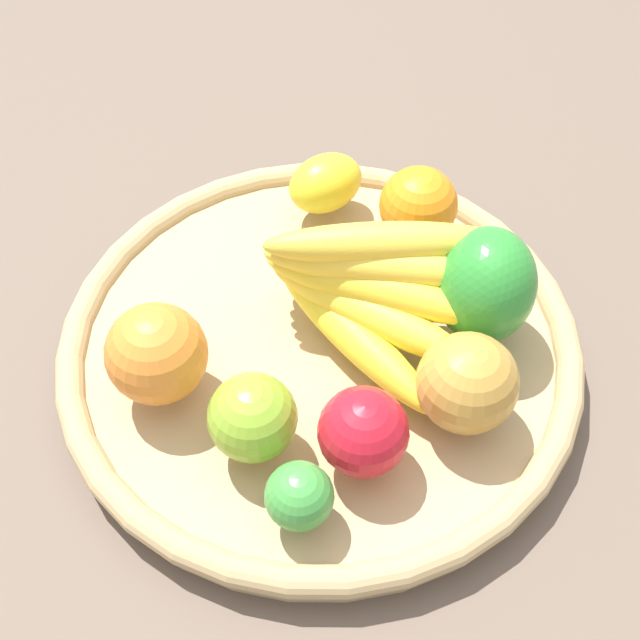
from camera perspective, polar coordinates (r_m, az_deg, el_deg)
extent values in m
plane|color=brown|center=(0.76, 0.00, -2.78)|extent=(2.40, 2.40, 0.00)
cylinder|color=tan|center=(0.75, 0.00, -2.17)|extent=(0.42, 0.42, 0.03)
torus|color=tan|center=(0.73, 0.00, -1.54)|extent=(0.44, 0.44, 0.02)
ellipsoid|color=yellow|center=(0.70, 2.27, -1.08)|extent=(0.19, 0.03, 0.03)
ellipsoid|color=yellow|center=(0.70, 3.24, 0.51)|extent=(0.19, 0.09, 0.03)
ellipsoid|color=yellow|center=(0.70, 3.74, 2.04)|extent=(0.18, 0.13, 0.03)
ellipsoid|color=yellow|center=(0.69, 3.99, 3.56)|extent=(0.16, 0.15, 0.03)
ellipsoid|color=yellow|center=(0.69, 4.06, 5.00)|extent=(0.14, 0.17, 0.03)
sphere|color=#BA8837|center=(0.66, 9.49, -4.03)|extent=(0.10, 0.10, 0.08)
sphere|color=orange|center=(0.68, -10.52, -2.16)|extent=(0.11, 0.11, 0.08)
ellipsoid|color=#2E8D31|center=(0.71, 10.64, 2.21)|extent=(0.12, 0.12, 0.10)
ellipsoid|color=yellow|center=(0.81, 0.36, 8.84)|extent=(0.06, 0.08, 0.05)
sphere|color=red|center=(0.63, 2.81, -7.22)|extent=(0.08, 0.08, 0.07)
sphere|color=green|center=(0.62, -1.35, -11.30)|extent=(0.06, 0.06, 0.05)
sphere|color=#82AD2B|center=(0.64, -4.38, -6.30)|extent=(0.09, 0.09, 0.07)
sphere|color=orange|center=(0.78, 6.38, 7.38)|extent=(0.08, 0.08, 0.07)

